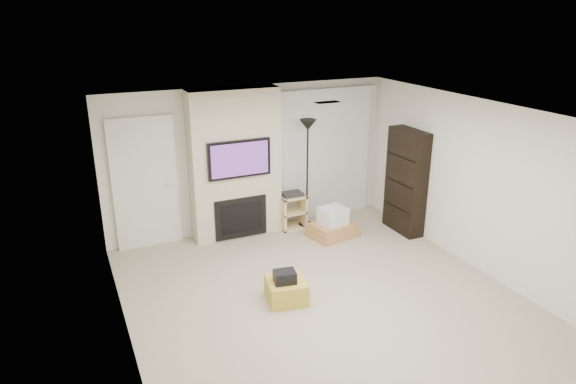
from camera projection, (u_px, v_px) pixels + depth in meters
name	position (u px, v px, depth m)	size (l,w,h in m)	color
floor	(325.00, 300.00, 6.86)	(5.00, 5.50, 0.00)	tan
ceiling	(330.00, 115.00, 6.01)	(5.00, 5.50, 0.00)	white
wall_back	(251.00, 159.00, 8.79)	(5.00, 2.50, 0.00)	silver
wall_front	(493.00, 333.00, 4.08)	(5.00, 2.50, 0.00)	silver
wall_left	(121.00, 251.00, 5.46)	(5.50, 2.50, 0.00)	silver
wall_right	(480.00, 187.00, 7.41)	(5.50, 2.50, 0.00)	silver
hvac_vent	(328.00, 102.00, 6.86)	(0.35, 0.18, 0.01)	silver
ottoman	(286.00, 290.00, 6.81)	(0.50, 0.50, 0.30)	gold
black_bag	(285.00, 277.00, 6.69)	(0.28, 0.22, 0.16)	black
fireplace_wall	(235.00, 165.00, 8.48)	(1.50, 0.47, 2.50)	beige
entry_door	(145.00, 184.00, 8.12)	(1.02, 0.11, 2.14)	silver
vertical_blinds	(324.00, 149.00, 9.29)	(1.98, 0.10, 2.37)	silver
floor_lamp	(308.00, 143.00, 8.70)	(0.29, 0.29, 1.93)	black
av_stand	(292.00, 209.00, 9.04)	(0.45, 0.38, 0.66)	#E4C984
box_stack	(333.00, 225.00, 8.74)	(0.86, 0.71, 0.52)	#B97D49
bookshelf	(406.00, 181.00, 8.73)	(0.30, 0.80, 1.80)	black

